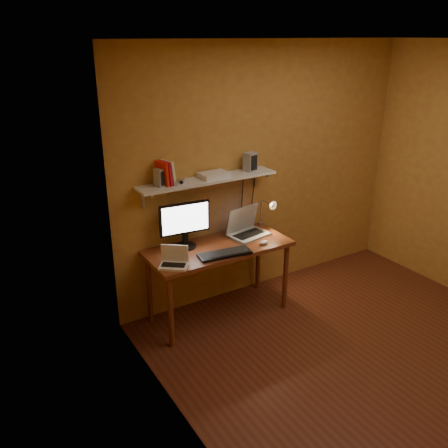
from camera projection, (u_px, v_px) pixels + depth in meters
room at (387, 219)px, 3.68m from camera, size 3.44×3.24×2.64m
desk at (219, 254)px, 4.56m from camera, size 1.40×0.60×0.75m
wall_shelf at (208, 180)px, 4.46m from camera, size 1.40×0.25×0.21m
monitor at (185, 223)px, 4.42m from camera, size 0.49×0.23×0.44m
laptop at (246, 228)px, 4.77m from camera, size 0.43×0.34×0.29m
netbook at (174, 260)px, 4.13m from camera, size 0.30×0.28×0.19m
keyboard at (225, 254)px, 4.34m from camera, size 0.51×0.23×0.03m
mouse at (264, 242)px, 4.57m from camera, size 0.10×0.06×0.03m
desk_lamp at (268, 210)px, 4.87m from camera, size 0.09×0.23×0.38m
speaker_left at (161, 177)px, 4.20m from camera, size 0.11×0.11×0.16m
speaker_right at (250, 162)px, 4.66m from camera, size 0.12×0.12×0.19m
books at (165, 173)px, 4.21m from camera, size 0.16×0.16×0.22m
shelf_camera at (180, 182)px, 4.24m from camera, size 0.10×0.06×0.06m
router at (214, 175)px, 4.48m from camera, size 0.28×0.20×0.05m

